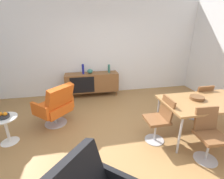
# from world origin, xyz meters

# --- Properties ---
(ground_plane) EXTENTS (8.32, 8.32, 0.00)m
(ground_plane) POSITION_xyz_m (0.00, 0.00, 0.00)
(ground_plane) COLOR #9E7242
(wall_back) EXTENTS (6.80, 0.12, 2.80)m
(wall_back) POSITION_xyz_m (0.00, 2.60, 1.40)
(wall_back) COLOR white
(wall_back) RESTS_ON ground_plane
(sideboard) EXTENTS (1.60, 0.45, 0.72)m
(sideboard) POSITION_xyz_m (-0.30, 2.30, 0.44)
(sideboard) COLOR brown
(sideboard) RESTS_ON ground_plane
(vase_cobalt) EXTENTS (0.17, 0.17, 0.13)m
(vase_cobalt) POSITION_xyz_m (-0.34, 2.30, 0.79)
(vase_cobalt) COLOR #337266
(vase_cobalt) RESTS_ON sideboard
(vase_sculptural_dark) EXTENTS (0.07, 0.07, 0.29)m
(vase_sculptural_dark) POSITION_xyz_m (-0.54, 2.30, 0.87)
(vase_sculptural_dark) COLOR navy
(vase_sculptural_dark) RESTS_ON sideboard
(vase_ceramic_small) EXTENTS (0.07, 0.07, 0.25)m
(vase_ceramic_small) POSITION_xyz_m (0.24, 2.30, 0.84)
(vase_ceramic_small) COLOR #337266
(vase_ceramic_small) RESTS_ON sideboard
(dining_table) EXTENTS (1.60, 0.90, 0.74)m
(dining_table) POSITION_xyz_m (1.62, -0.14, 0.70)
(dining_table) COLOR olive
(dining_table) RESTS_ON ground_plane
(wooden_bowl_on_table) EXTENTS (0.26, 0.26, 0.06)m
(wooden_bowl_on_table) POSITION_xyz_m (1.50, -0.05, 0.77)
(wooden_bowl_on_table) COLOR brown
(wooden_bowl_on_table) RESTS_ON dining_table
(dining_chair_near_window) EXTENTS (0.43, 0.40, 0.86)m
(dining_chair_near_window) POSITION_xyz_m (0.73, -0.14, 0.47)
(dining_chair_near_window) COLOR brown
(dining_chair_near_window) RESTS_ON ground_plane
(dining_chair_back_right) EXTENTS (0.41, 0.43, 0.86)m
(dining_chair_back_right) POSITION_xyz_m (1.97, 0.42, 0.47)
(dining_chair_back_right) COLOR brown
(dining_chair_back_right) RESTS_ON ground_plane
(dining_chair_front_left) EXTENTS (0.42, 0.45, 0.86)m
(dining_chair_front_left) POSITION_xyz_m (1.27, -0.69, 0.47)
(dining_chair_front_left) COLOR brown
(dining_chair_front_left) RESTS_ON ground_plane
(lounge_chair_red) EXTENTS (0.91, 0.91, 0.95)m
(lounge_chair_red) POSITION_xyz_m (-1.19, 0.80, 0.47)
(lounge_chair_red) COLOR #D85919
(lounge_chair_red) RESTS_ON ground_plane
(side_table_round) EXTENTS (0.44, 0.44, 0.52)m
(side_table_round) POSITION_xyz_m (-2.02, 0.36, 0.32)
(side_table_round) COLOR white
(side_table_round) RESTS_ON ground_plane
(fruit_bowl) EXTENTS (0.20, 0.20, 0.11)m
(fruit_bowl) POSITION_xyz_m (-2.02, 0.36, 0.56)
(fruit_bowl) COLOR #262628
(fruit_bowl) RESTS_ON side_table_round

